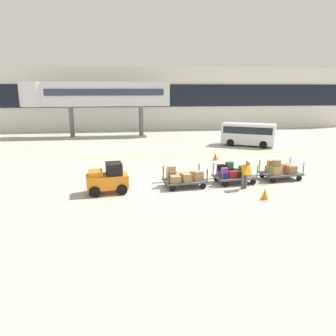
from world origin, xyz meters
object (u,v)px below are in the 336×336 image
at_px(baggage_cart_tail, 280,170).
at_px(baggage_handler, 246,174).
at_px(baggage_tug, 108,179).
at_px(baggage_cart_middle, 233,174).
at_px(safety_cone_near, 215,157).
at_px(baggage_cart_lead, 184,178).
at_px(shuttle_van, 248,133).
at_px(safety_cone_far, 265,194).

height_order(baggage_cart_tail, baggage_handler, baggage_handler).
bearing_deg(baggage_tug, baggage_cart_tail, 7.19).
xyz_separation_m(baggage_cart_middle, safety_cone_near, (0.63, 5.92, -0.27)).
bearing_deg(baggage_tug, baggage_cart_lead, 7.06).
relative_size(baggage_handler, shuttle_van, 0.31).
bearing_deg(baggage_cart_middle, safety_cone_far, -77.91).
height_order(baggage_tug, baggage_cart_lead, baggage_tug).
bearing_deg(baggage_tug, baggage_cart_middle, 7.63).
xyz_separation_m(baggage_handler, shuttle_van, (5.12, 12.84, 0.37)).
relative_size(shuttle_van, safety_cone_far, 9.31).
distance_m(baggage_tug, baggage_cart_middle, 7.09).
height_order(baggage_cart_middle, shuttle_van, shuttle_van).
bearing_deg(safety_cone_near, baggage_cart_lead, -119.26).
bearing_deg(baggage_handler, baggage_cart_lead, 165.61).
bearing_deg(baggage_cart_middle, baggage_handler, -78.24).
height_order(baggage_handler, shuttle_van, shuttle_van).
relative_size(baggage_cart_lead, baggage_cart_middle, 1.00).
distance_m(baggage_cart_lead, baggage_cart_tail, 6.00).
xyz_separation_m(baggage_cart_lead, safety_cone_near, (3.56, 6.35, -0.26)).
bearing_deg(safety_cone_near, baggage_handler, -92.97).
xyz_separation_m(baggage_tug, baggage_cart_tail, (10.04, 1.27, -0.20)).
distance_m(shuttle_van, safety_cone_near, 7.46).
bearing_deg(safety_cone_far, baggage_cart_lead, 144.61).
bearing_deg(baggage_cart_middle, baggage_cart_lead, -171.57).
bearing_deg(baggage_cart_tail, safety_cone_far, -125.95).
bearing_deg(safety_cone_far, baggage_cart_tail, 54.05).
bearing_deg(baggage_handler, baggage_cart_tail, 29.73).
bearing_deg(safety_cone_near, baggage_cart_tail, -66.87).
relative_size(baggage_tug, baggage_cart_tail, 0.72).
bearing_deg(baggage_handler, baggage_cart_middle, 101.76).
bearing_deg(baggage_handler, shuttle_van, 68.28).
relative_size(safety_cone_near, safety_cone_far, 1.00).
relative_size(baggage_tug, baggage_handler, 1.42).
height_order(baggage_tug, safety_cone_near, baggage_tug).
distance_m(baggage_cart_middle, safety_cone_near, 5.96).
bearing_deg(safety_cone_near, safety_cone_far, -89.98).
relative_size(baggage_cart_lead, safety_cone_far, 5.58).
distance_m(baggage_cart_lead, safety_cone_far, 4.38).
bearing_deg(shuttle_van, baggage_cart_middle, -114.88).
distance_m(baggage_cart_lead, baggage_cart_middle, 2.96).
distance_m(baggage_cart_middle, shuttle_van, 12.80).
relative_size(baggage_tug, shuttle_van, 0.43).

